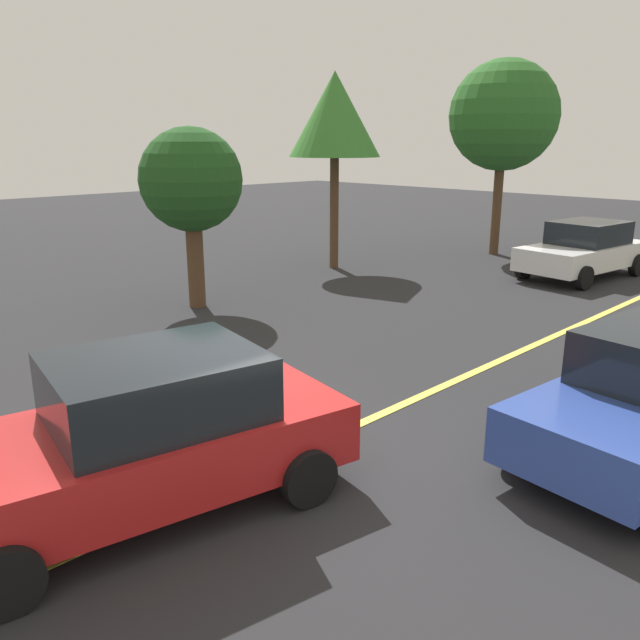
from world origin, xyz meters
TOP-DOWN VIEW (x-y plane):
  - ground_plane at (0.00, 0.00)m, footprint 80.00×80.00m
  - lane_marking_centre at (3.00, 0.00)m, footprint 28.00×0.16m
  - car_white_mid_road at (13.72, 2.13)m, footprint 4.39×2.41m
  - car_red_approaching at (-1.31, 0.24)m, footprint 4.64×2.72m
  - tree_left_verge at (3.91, 7.08)m, footprint 2.34×2.34m
  - tree_centre_verge at (9.63, 8.13)m, footprint 2.70×2.70m
  - tree_right_verge at (15.33, 5.94)m, footprint 3.57×3.57m

SIDE VIEW (x-z plane):
  - ground_plane at x=0.00m, z-range 0.00..0.00m
  - lane_marking_centre at x=3.00m, z-range 0.00..0.01m
  - car_white_mid_road at x=13.72m, z-range 0.01..1.59m
  - car_red_approaching at x=-1.31m, z-range 0.00..1.68m
  - tree_left_verge at x=3.91m, z-range 0.84..4.96m
  - tree_centre_verge at x=9.63m, z-range 1.63..7.35m
  - tree_right_verge at x=15.33m, z-range 1.38..7.75m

